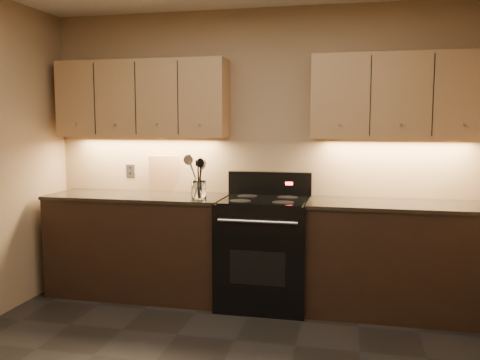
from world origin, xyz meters
name	(u,v)px	position (x,y,z in m)	size (l,w,h in m)	color
wall_back	(262,154)	(0.00, 2.00, 1.30)	(4.00, 0.04, 2.60)	#A0805E
counter_left	(139,244)	(-1.10, 1.70, 0.47)	(1.62, 0.62, 0.93)	black
counter_right	(396,259)	(1.18, 1.70, 0.47)	(1.46, 0.62, 0.93)	black
stove	(264,250)	(0.08, 1.68, 0.48)	(0.76, 0.68, 1.14)	black
upper_cab_left	(142,99)	(-1.10, 1.85, 1.80)	(1.60, 0.30, 0.70)	#A38551
upper_cab_right	(400,96)	(1.18, 1.85, 1.80)	(1.44, 0.30, 0.70)	#A38551
outlet_plate	(130,171)	(-1.30, 1.99, 1.12)	(0.09, 0.01, 0.12)	#B2B5BA
utensil_crock	(199,190)	(-0.47, 1.57, 1.00)	(0.17, 0.17, 0.16)	white
cutting_board	(164,173)	(-0.95, 1.97, 1.10)	(0.27, 0.02, 0.35)	tan
wooden_spoon	(195,179)	(-0.50, 1.55, 1.11)	(0.06, 0.06, 0.32)	tan
black_spoon	(200,177)	(-0.47, 1.59, 1.12)	(0.06, 0.06, 0.35)	black
black_turner	(199,178)	(-0.47, 1.54, 1.11)	(0.08, 0.08, 0.33)	black
steel_spatula	(201,175)	(-0.45, 1.57, 1.14)	(0.08, 0.08, 0.39)	silver
steel_skimmer	(202,176)	(-0.44, 1.56, 1.13)	(0.09, 0.09, 0.37)	silver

